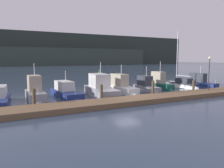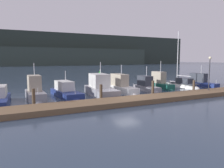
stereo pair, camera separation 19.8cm
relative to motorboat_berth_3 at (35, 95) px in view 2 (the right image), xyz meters
The scene contains 18 objects.
ground_plane 9.41m from the motorboat_berth_3, 24.47° to the right, with size 400.00×400.00×0.00m, color #2D3D51.
dock 10.36m from the motorboat_berth_3, 34.34° to the right, with size 39.62×2.80×0.45m, color brown.
mooring_pile_1 4.26m from the motorboat_berth_3, 98.85° to the right, with size 0.28×0.28×1.69m, color #4C3D2D.
mooring_pile_2 6.92m from the motorboat_berth_3, 37.40° to the right, with size 0.28×0.28×1.70m, color #4C3D2D.
mooring_pile_3 12.37m from the motorboat_berth_3, 19.84° to the right, with size 0.28×0.28×1.80m, color #4C3D2D.
mooring_pile_4 18.25m from the motorboat_berth_3, 13.28° to the right, with size 0.28×0.28×1.56m, color #4C3D2D.
motorboat_berth_3 is the anchor object (origin of this frame).
motorboat_berth_4 3.39m from the motorboat_berth_3, ahead, with size 2.55×6.66×3.49m.
motorboat_berth_5 7.05m from the motorboat_berth_3, ahead, with size 3.29×7.31×4.26m.
motorboat_berth_6 10.40m from the motorboat_berth_3, ahead, with size 1.91×6.17×4.02m.
motorboat_berth_7 13.97m from the motorboat_berth_3, ahead, with size 2.20×5.09×3.87m.
motorboat_berth_8 16.98m from the motorboat_berth_3, ahead, with size 1.53×4.85×4.34m.
sailboat_berth_9 20.35m from the motorboat_berth_3, ahead, with size 2.36×7.10×8.95m.
motorboat_berth_10 24.16m from the motorboat_berth_3, ahead, with size 2.30×5.78×3.78m.
channel_buoy 20.96m from the motorboat_berth_3, 48.09° to the left, with size 1.06×1.06×2.03m.
dock_lamppost 19.88m from the motorboat_berth_3, 15.71° to the right, with size 0.32×0.32×3.96m.
hillside_backdrop 120.54m from the motorboat_berth_3, 85.31° to the left, with size 240.00×23.00×20.29m.
rowboat_adrift 32.84m from the motorboat_berth_3, 12.62° to the left, with size 3.24×1.25×0.56m.
Camera 2 is at (-11.42, -19.25, 4.16)m, focal length 35.00 mm.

